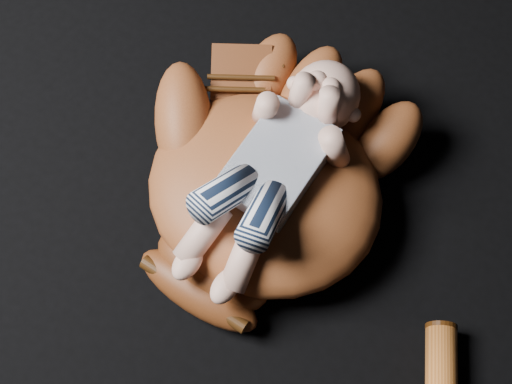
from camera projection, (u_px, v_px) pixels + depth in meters
baseball_glove at (265, 186)px, 1.07m from camera, size 0.43×0.49×0.15m
newborn_baby at (266, 176)px, 1.02m from camera, size 0.19×0.37×0.15m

